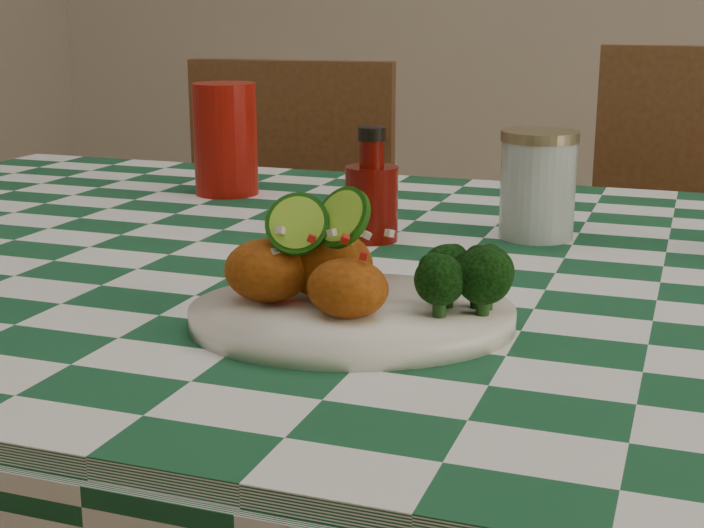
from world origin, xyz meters
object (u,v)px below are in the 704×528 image
(ketchup_bottle, at_px, (372,184))
(mason_jar, at_px, (538,185))
(plate, at_px, (352,317))
(wooden_chair_left, at_px, (265,310))
(fried_chicken_pile, at_px, (327,252))
(red_tumbler, at_px, (226,139))

(ketchup_bottle, relative_size, mason_jar, 1.05)
(plate, relative_size, mason_jar, 2.20)
(wooden_chair_left, bearing_deg, ketchup_bottle, -61.73)
(fried_chicken_pile, relative_size, ketchup_bottle, 1.07)
(plate, xyz_separation_m, mason_jar, (0.09, 0.39, 0.05))
(ketchup_bottle, distance_m, wooden_chair_left, 0.85)
(plate, relative_size, fried_chicken_pile, 1.96)
(plate, bearing_deg, fried_chicken_pile, -180.00)
(fried_chicken_pile, distance_m, wooden_chair_left, 1.12)
(plate, xyz_separation_m, wooden_chair_left, (-0.51, 0.93, -0.32))
(plate, height_order, mason_jar, mason_jar)
(red_tumbler, distance_m, wooden_chair_left, 0.59)
(mason_jar, height_order, wooden_chair_left, wooden_chair_left)
(red_tumbler, relative_size, mason_jar, 1.27)
(fried_chicken_pile, bearing_deg, wooden_chair_left, 117.93)
(red_tumbler, distance_m, ketchup_bottle, 0.36)
(fried_chicken_pile, bearing_deg, red_tumbler, 124.64)
(fried_chicken_pile, bearing_deg, mason_jar, 73.64)
(red_tumbler, distance_m, mason_jar, 0.48)
(red_tumbler, bearing_deg, ketchup_bottle, -35.38)
(plate, height_order, red_tumbler, red_tumbler)
(red_tumbler, height_order, ketchup_bottle, red_tumbler)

